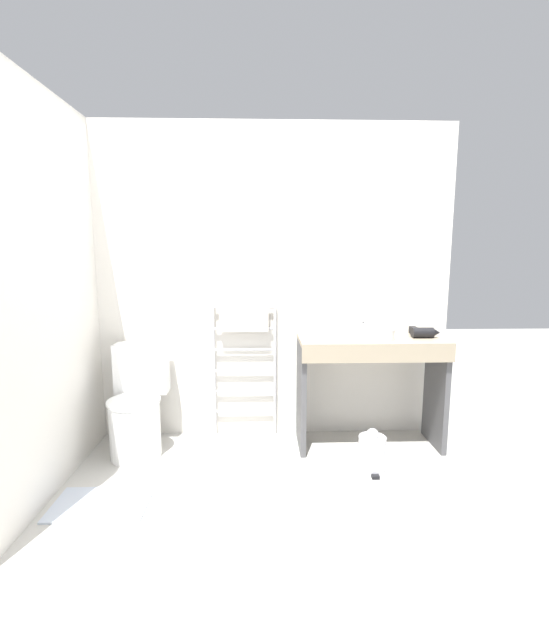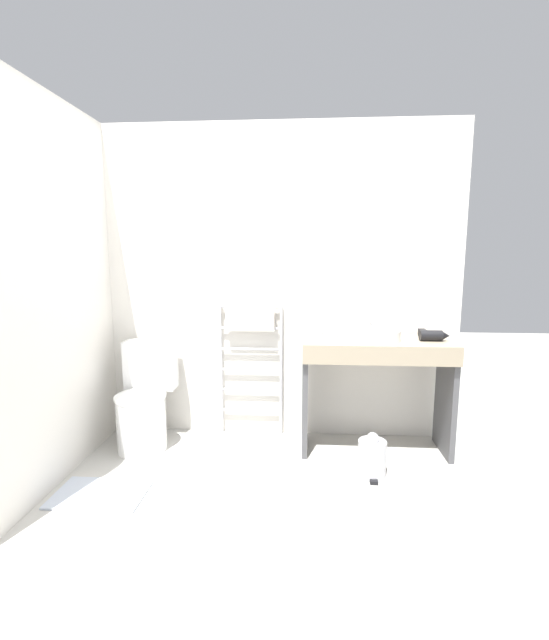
% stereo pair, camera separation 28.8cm
% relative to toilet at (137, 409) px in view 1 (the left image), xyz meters
% --- Properties ---
extents(ground_plane, '(12.00, 12.00, 0.00)m').
position_rel_toilet_xyz_m(ground_plane, '(0.97, -0.97, -0.33)').
color(ground_plane, '#B2AFA8').
extents(wall_back, '(2.91, 0.12, 2.46)m').
position_rel_toilet_xyz_m(wall_back, '(0.97, 0.38, 0.90)').
color(wall_back, silver).
rests_on(wall_back, ground_plane).
extents(wall_side, '(0.12, 1.93, 2.46)m').
position_rel_toilet_xyz_m(wall_side, '(-0.42, -0.33, 0.90)').
color(wall_side, silver).
rests_on(wall_side, ground_plane).
extents(toilet, '(0.40, 0.51, 0.80)m').
position_rel_toilet_xyz_m(toilet, '(0.00, 0.00, 0.00)').
color(toilet, white).
rests_on(toilet, ground_plane).
extents(towel_radiator, '(0.51, 0.06, 1.10)m').
position_rel_toilet_xyz_m(towel_radiator, '(0.79, 0.27, 0.45)').
color(towel_radiator, silver).
rests_on(towel_radiator, ground_plane).
extents(vanity_counter, '(1.08, 0.47, 0.85)m').
position_rel_toilet_xyz_m(vanity_counter, '(1.75, 0.04, 0.26)').
color(vanity_counter, gray).
rests_on(vanity_counter, ground_plane).
extents(sink_basin, '(0.36, 0.36, 0.08)m').
position_rel_toilet_xyz_m(sink_basin, '(1.73, 0.04, 0.56)').
color(sink_basin, white).
rests_on(sink_basin, vanity_counter).
extents(faucet, '(0.02, 0.10, 0.11)m').
position_rel_toilet_xyz_m(faucet, '(1.73, 0.23, 0.60)').
color(faucet, silver).
rests_on(faucet, vanity_counter).
extents(cup_near_wall, '(0.07, 0.07, 0.10)m').
position_rel_toilet_xyz_m(cup_near_wall, '(1.32, 0.20, 0.57)').
color(cup_near_wall, silver).
rests_on(cup_near_wall, vanity_counter).
extents(cup_near_edge, '(0.07, 0.07, 0.10)m').
position_rel_toilet_xyz_m(cup_near_edge, '(1.43, 0.13, 0.57)').
color(cup_near_edge, silver).
rests_on(cup_near_edge, vanity_counter).
extents(hair_dryer, '(0.21, 0.18, 0.08)m').
position_rel_toilet_xyz_m(hair_dryer, '(2.13, 0.04, 0.56)').
color(hair_dryer, black).
rests_on(hair_dryer, vanity_counter).
extents(trash_bin, '(0.19, 0.22, 0.30)m').
position_rel_toilet_xyz_m(trash_bin, '(1.68, -0.34, -0.20)').
color(trash_bin, silver).
rests_on(trash_bin, ground_plane).
extents(bath_mat, '(0.56, 0.36, 0.01)m').
position_rel_toilet_xyz_m(bath_mat, '(-0.03, -0.69, -0.33)').
color(bath_mat, '#B2BCCC').
rests_on(bath_mat, ground_plane).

